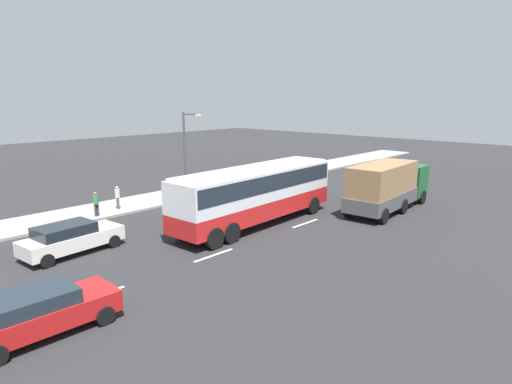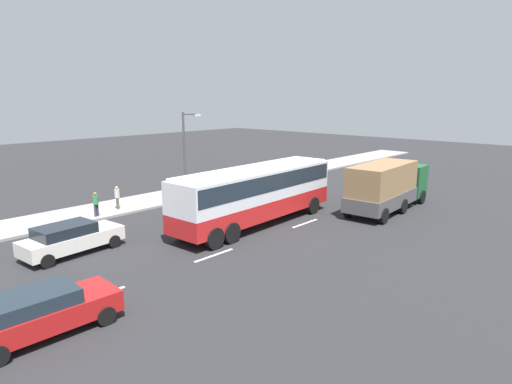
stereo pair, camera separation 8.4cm
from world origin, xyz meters
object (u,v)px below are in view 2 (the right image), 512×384
Objects in this scene: cargo_truck at (387,185)px; pedestrian_near_curb at (117,196)px; pedestrian_at_crossing at (96,203)px; street_lamp at (186,149)px; car_red_compact at (42,311)px; car_white_minivan at (71,238)px; coach_bus at (256,189)px.

cargo_truck is 17.79m from pedestrian_near_curb.
street_lamp reaches higher than pedestrian_at_crossing.
car_red_compact is 13.87m from pedestrian_at_crossing.
car_white_minivan is 3.17× the size of pedestrian_near_curb.
pedestrian_near_curb is at bearing -76.82° from pedestrian_at_crossing.
coach_bus is 14.05m from car_red_compact.
cargo_truck is at bearing -61.37° from street_lamp.
coach_bus reaches higher than car_red_compact.
coach_bus is 10.04m from pedestrian_at_crossing.
coach_bus is 1.39× the size of cargo_truck.
street_lamp is (5.38, -0.58, 2.71)m from pedestrian_near_curb.
cargo_truck is 5.49× the size of pedestrian_at_crossing.
car_white_minivan is at bearing 59.20° from pedestrian_near_curb.
pedestrian_at_crossing is (-14.00, 12.29, -0.71)m from cargo_truck.
car_red_compact is (-13.58, -3.32, -1.32)m from coach_bus.
cargo_truck is (8.24, -4.15, -0.38)m from coach_bus.
cargo_truck is 1.75× the size of car_white_minivan.
coach_bus is 2.43× the size of car_white_minivan.
car_white_minivan is (-17.90, 7.32, -0.93)m from cargo_truck.
car_white_minivan is (3.92, 6.48, 0.01)m from car_red_compact.
cargo_truck is 1.36× the size of street_lamp.
car_red_compact is 2.98× the size of pedestrian_at_crossing.
cargo_truck is 19.36m from car_white_minivan.
street_lamp is (15.05, 11.57, 2.93)m from car_red_compact.
pedestrian_at_crossing is at bearing 123.02° from coach_bus.
car_white_minivan is at bearing 134.80° from pedestrian_at_crossing.
street_lamp is (11.13, 5.09, 2.92)m from car_white_minivan.
car_red_compact is 7.57m from car_white_minivan.
pedestrian_near_curb is at bearing 129.89° from cargo_truck.
coach_bus is at bearing 150.02° from cargo_truck.
car_white_minivan is at bearing 154.56° from cargo_truck.
car_red_compact is at bearing 138.56° from pedestrian_at_crossing.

